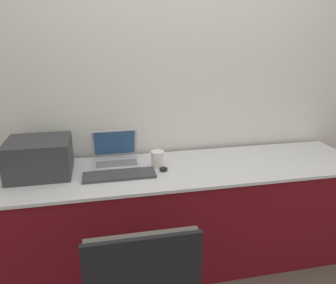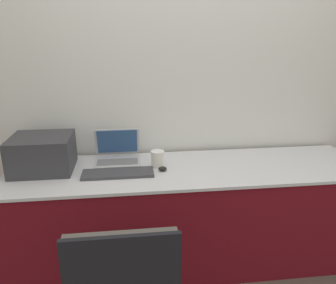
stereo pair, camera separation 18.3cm
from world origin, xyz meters
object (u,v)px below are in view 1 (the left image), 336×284
(laptop_left, at_px, (116,156))
(mouse, at_px, (163,169))
(external_keyboard, at_px, (119,175))
(printer, at_px, (39,156))
(chair, at_px, (141,282))
(coffee_cup, at_px, (157,159))

(laptop_left, bearing_deg, mouse, -35.52)
(laptop_left, xyz_separation_m, external_keyboard, (0.01, -0.24, -0.04))
(printer, xyz_separation_m, chair, (0.53, -0.90, -0.31))
(mouse, bearing_deg, printer, 171.85)
(printer, height_order, laptop_left, printer)
(laptop_left, distance_m, mouse, 0.37)
(external_keyboard, bearing_deg, printer, 163.97)
(external_keyboard, height_order, mouse, mouse)
(external_keyboard, xyz_separation_m, mouse, (0.30, 0.03, 0.00))
(chair, bearing_deg, printer, 120.59)
(coffee_cup, bearing_deg, mouse, -72.83)
(printer, distance_m, coffee_cup, 0.77)
(mouse, height_order, chair, chair)
(printer, distance_m, mouse, 0.81)
(laptop_left, bearing_deg, chair, -87.61)
(printer, relative_size, coffee_cup, 3.48)
(external_keyboard, bearing_deg, coffee_cup, 22.60)
(laptop_left, xyz_separation_m, mouse, (0.30, -0.22, -0.04))
(mouse, bearing_deg, chair, -108.35)
(coffee_cup, relative_size, chair, 0.13)
(printer, height_order, coffee_cup, printer)
(laptop_left, relative_size, external_keyboard, 0.69)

